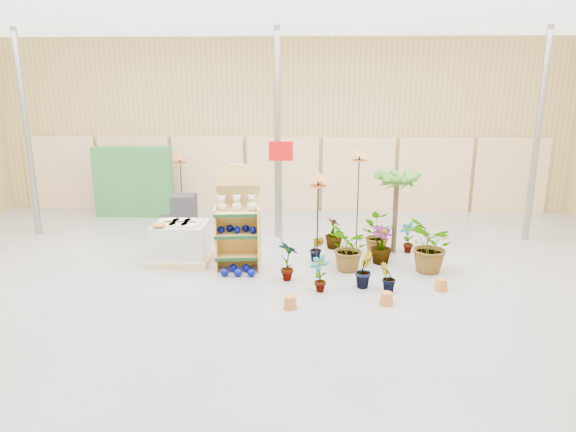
% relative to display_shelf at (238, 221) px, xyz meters
% --- Properties ---
extents(room, '(15.20, 12.10, 4.70)m').
position_rel_display_shelf_xyz_m(room, '(0.62, -0.60, 1.32)').
color(room, gray).
rests_on(room, ground).
extents(display_shelf, '(0.86, 0.59, 1.95)m').
position_rel_display_shelf_xyz_m(display_shelf, '(0.00, 0.00, 0.00)').
color(display_shelf, tan).
rests_on(display_shelf, ground).
extents(teddy_bears, '(0.72, 0.18, 0.30)m').
position_rel_display_shelf_xyz_m(teddy_bears, '(0.02, -0.09, 0.34)').
color(teddy_bears, beige).
rests_on(teddy_bears, display_shelf).
extents(gazing_balls_shelf, '(0.72, 0.25, 0.14)m').
position_rel_display_shelf_xyz_m(gazing_balls_shelf, '(0.00, -0.12, -0.12)').
color(gazing_balls_shelf, '#01086A').
rests_on(gazing_balls_shelf, display_shelf).
extents(gazing_balls_floor, '(0.63, 0.39, 0.15)m').
position_rel_display_shelf_xyz_m(gazing_balls_floor, '(0.05, -0.42, -0.82)').
color(gazing_balls_floor, '#01086A').
rests_on(gazing_balls_floor, ground).
extents(pallet_stack, '(1.10, 0.92, 0.81)m').
position_rel_display_shelf_xyz_m(pallet_stack, '(-1.14, 0.20, -0.50)').
color(pallet_stack, tan).
rests_on(pallet_stack, ground).
extents(charcoal_planters, '(0.80, 0.50, 1.00)m').
position_rel_display_shelf_xyz_m(charcoal_planters, '(-1.52, 1.72, -0.47)').
color(charcoal_planters, black).
rests_on(charcoal_planters, ground).
extents(trellis_stock, '(2.00, 0.30, 1.80)m').
position_rel_display_shelf_xyz_m(trellis_stock, '(-3.18, 3.69, 0.01)').
color(trellis_stock, '#2E7432').
rests_on(trellis_stock, ground).
extents(offer_sign, '(0.50, 0.08, 2.20)m').
position_rel_display_shelf_xyz_m(offer_sign, '(0.72, 1.47, 0.68)').
color(offer_sign, gray).
rests_on(offer_sign, ground).
extents(bird_table_front, '(0.34, 0.34, 1.91)m').
position_rel_display_shelf_xyz_m(bird_table_front, '(1.45, -0.53, 0.88)').
color(bird_table_front, black).
rests_on(bird_table_front, ground).
extents(bird_table_right, '(0.34, 0.34, 2.17)m').
position_rel_display_shelf_xyz_m(bird_table_right, '(2.26, 0.68, 1.12)').
color(bird_table_right, black).
rests_on(bird_table_right, ground).
extents(bird_table_back, '(0.34, 0.34, 1.74)m').
position_rel_display_shelf_xyz_m(bird_table_back, '(-1.79, 3.04, 0.72)').
color(bird_table_back, black).
rests_on(bird_table_back, ground).
extents(palm, '(0.70, 0.70, 1.78)m').
position_rel_display_shelf_xyz_m(palm, '(3.05, 0.98, 0.63)').
color(palm, '#4A3623').
rests_on(palm, ground).
extents(potted_plant_0, '(0.46, 0.44, 0.73)m').
position_rel_display_shelf_xyz_m(potted_plant_0, '(0.95, -0.66, -0.53)').
color(potted_plant_0, '#3E7C22').
rests_on(potted_plant_0, ground).
extents(potted_plant_1, '(0.37, 0.41, 0.62)m').
position_rel_display_shelf_xyz_m(potted_plant_1, '(2.24, -0.91, -0.58)').
color(potted_plant_1, '#3E7C22').
rests_on(potted_plant_1, ground).
extents(potted_plant_2, '(0.84, 0.92, 0.88)m').
position_rel_display_shelf_xyz_m(potted_plant_2, '(2.06, -0.15, -0.45)').
color(potted_plant_2, '#3E7C22').
rests_on(potted_plant_2, ground).
extents(potted_plant_3, '(0.55, 0.55, 0.73)m').
position_rel_display_shelf_xyz_m(potted_plant_3, '(2.69, 0.30, -0.53)').
color(potted_plant_3, '#3E7C22').
rests_on(potted_plant_3, ground).
extents(potted_plant_4, '(0.40, 0.40, 0.64)m').
position_rel_display_shelf_xyz_m(potted_plant_4, '(3.33, 0.96, -0.57)').
color(potted_plant_4, '#3E7C22').
rests_on(potted_plant_4, ground).
extents(potted_plant_5, '(0.34, 0.31, 0.52)m').
position_rel_display_shelf_xyz_m(potted_plant_5, '(1.47, 0.35, -0.63)').
color(potted_plant_5, '#3E7C22').
rests_on(potted_plant_5, ground).
extents(potted_plant_6, '(0.93, 0.94, 0.79)m').
position_rel_display_shelf_xyz_m(potted_plant_6, '(2.65, 0.88, -0.50)').
color(potted_plant_6, '#3E7C22').
rests_on(potted_plant_6, ground).
extents(potted_plant_8, '(0.40, 0.39, 0.63)m').
position_rel_display_shelf_xyz_m(potted_plant_8, '(1.49, -1.14, -0.57)').
color(potted_plant_8, '#3E7C22').
rests_on(potted_plant_8, ground).
extents(potted_plant_9, '(0.36, 0.34, 0.52)m').
position_rel_display_shelf_xyz_m(potted_plant_9, '(2.61, -1.13, -0.63)').
color(potted_plant_9, '#3E7C22').
rests_on(potted_plant_9, ground).
extents(potted_plant_10, '(0.85, 0.96, 1.01)m').
position_rel_display_shelf_xyz_m(potted_plant_10, '(3.53, -0.17, -0.39)').
color(potted_plant_10, '#3E7C22').
rests_on(potted_plant_10, ground).
extents(potted_plant_11, '(0.52, 0.52, 0.67)m').
position_rel_display_shelf_xyz_m(potted_plant_11, '(1.84, 1.20, -0.56)').
color(potted_plant_11, '#3E7C22').
rests_on(potted_plant_11, ground).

